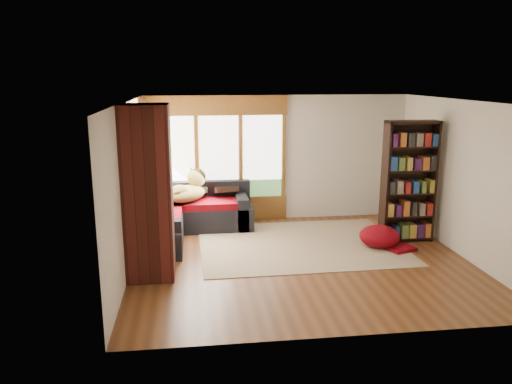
{
  "coord_description": "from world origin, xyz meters",
  "views": [
    {
      "loc": [
        -1.72,
        -7.64,
        3.01
      ],
      "look_at": [
        -0.62,
        0.99,
        0.95
      ],
      "focal_mm": 35.0,
      "sensor_mm": 36.0,
      "label": 1
    }
  ],
  "objects_px": {
    "dog_tan": "(189,190)",
    "dog_brindle": "(157,207)",
    "sectional_sofa": "(183,218)",
    "pouf": "(379,236)",
    "brick_chimney": "(148,193)",
    "bookshelf": "(409,182)",
    "area_rug": "(300,244)"
  },
  "relations": [
    {
      "from": "brick_chimney",
      "to": "dog_tan",
      "type": "xyz_separation_m",
      "value": [
        0.57,
        2.27,
        -0.5
      ]
    },
    {
      "from": "pouf",
      "to": "dog_brindle",
      "type": "height_order",
      "value": "dog_brindle"
    },
    {
      "from": "sectional_sofa",
      "to": "area_rug",
      "type": "height_order",
      "value": "sectional_sofa"
    },
    {
      "from": "brick_chimney",
      "to": "sectional_sofa",
      "type": "distance_m",
      "value": 2.32
    },
    {
      "from": "area_rug",
      "to": "pouf",
      "type": "height_order",
      "value": "pouf"
    },
    {
      "from": "bookshelf",
      "to": "area_rug",
      "type": "bearing_deg",
      "value": 179.57
    },
    {
      "from": "sectional_sofa",
      "to": "pouf",
      "type": "height_order",
      "value": "sectional_sofa"
    },
    {
      "from": "brick_chimney",
      "to": "sectional_sofa",
      "type": "relative_size",
      "value": 1.18
    },
    {
      "from": "pouf",
      "to": "bookshelf",
      "type": "bearing_deg",
      "value": 24.34
    },
    {
      "from": "dog_brindle",
      "to": "pouf",
      "type": "bearing_deg",
      "value": -86.63
    },
    {
      "from": "dog_brindle",
      "to": "sectional_sofa",
      "type": "bearing_deg",
      "value": -18.47
    },
    {
      "from": "dog_tan",
      "to": "dog_brindle",
      "type": "height_order",
      "value": "dog_tan"
    },
    {
      "from": "dog_tan",
      "to": "dog_brindle",
      "type": "bearing_deg",
      "value": -168.63
    },
    {
      "from": "brick_chimney",
      "to": "bookshelf",
      "type": "bearing_deg",
      "value": 13.65
    },
    {
      "from": "sectional_sofa",
      "to": "brick_chimney",
      "type": "bearing_deg",
      "value": -99.03
    },
    {
      "from": "brick_chimney",
      "to": "dog_brindle",
      "type": "relative_size",
      "value": 3.17
    },
    {
      "from": "sectional_sofa",
      "to": "bookshelf",
      "type": "bearing_deg",
      "value": -9.73
    },
    {
      "from": "dog_tan",
      "to": "dog_brindle",
      "type": "distance_m",
      "value": 1.16
    },
    {
      "from": "pouf",
      "to": "dog_tan",
      "type": "bearing_deg",
      "value": 156.8
    },
    {
      "from": "brick_chimney",
      "to": "bookshelf",
      "type": "xyz_separation_m",
      "value": [
        4.54,
        1.1,
        -0.19
      ]
    },
    {
      "from": "area_rug",
      "to": "dog_brindle",
      "type": "height_order",
      "value": "dog_brindle"
    },
    {
      "from": "brick_chimney",
      "to": "pouf",
      "type": "relative_size",
      "value": 3.67
    },
    {
      "from": "brick_chimney",
      "to": "area_rug",
      "type": "height_order",
      "value": "brick_chimney"
    },
    {
      "from": "brick_chimney",
      "to": "sectional_sofa",
      "type": "xyz_separation_m",
      "value": [
        0.45,
        2.05,
        -1.0
      ]
    },
    {
      "from": "sectional_sofa",
      "to": "bookshelf",
      "type": "height_order",
      "value": "bookshelf"
    },
    {
      "from": "brick_chimney",
      "to": "sectional_sofa",
      "type": "bearing_deg",
      "value": 77.71
    },
    {
      "from": "pouf",
      "to": "area_rug",
      "type": "bearing_deg",
      "value": 168.2
    },
    {
      "from": "bookshelf",
      "to": "dog_brindle",
      "type": "xyz_separation_m",
      "value": [
        -4.52,
        0.15,
        -0.36
      ]
    },
    {
      "from": "bookshelf",
      "to": "brick_chimney",
      "type": "bearing_deg",
      "value": -166.35
    },
    {
      "from": "pouf",
      "to": "dog_tan",
      "type": "xyz_separation_m",
      "value": [
        -3.36,
        1.44,
        0.6
      ]
    },
    {
      "from": "dog_tan",
      "to": "dog_brindle",
      "type": "xyz_separation_m",
      "value": [
        -0.55,
        -1.02,
        -0.06
      ]
    },
    {
      "from": "brick_chimney",
      "to": "dog_brindle",
      "type": "bearing_deg",
      "value": 88.97
    }
  ]
}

